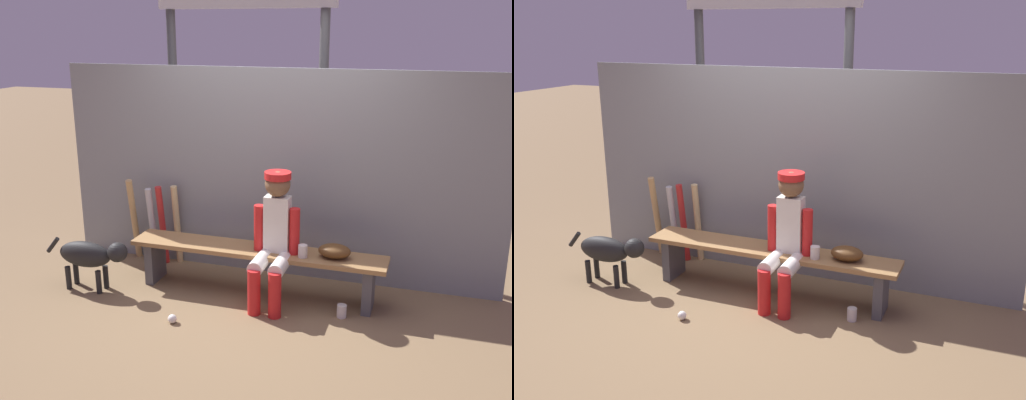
# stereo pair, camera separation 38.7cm
# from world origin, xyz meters

# --- Properties ---
(ground_plane) EXTENTS (30.00, 30.00, 0.00)m
(ground_plane) POSITION_xyz_m (0.00, 0.00, 0.00)
(ground_plane) COLOR brown
(chainlink_fence) EXTENTS (4.26, 0.03, 1.98)m
(chainlink_fence) POSITION_xyz_m (0.00, 0.52, 0.99)
(chainlink_fence) COLOR gray
(chainlink_fence) RESTS_ON ground_plane
(dugout_bench) EXTENTS (2.32, 0.36, 0.44)m
(dugout_bench) POSITION_xyz_m (0.00, 0.00, 0.34)
(dugout_bench) COLOR olive
(dugout_bench) RESTS_ON ground_plane
(player_seated) EXTENTS (0.41, 0.55, 1.16)m
(player_seated) POSITION_xyz_m (0.19, -0.11, 0.63)
(player_seated) COLOR silver
(player_seated) RESTS_ON ground_plane
(baseball_glove) EXTENTS (0.28, 0.20, 0.12)m
(baseball_glove) POSITION_xyz_m (0.70, 0.00, 0.50)
(baseball_glove) COLOR #593819
(baseball_glove) RESTS_ON dugout_bench
(bat_wood_natural) EXTENTS (0.08, 0.14, 0.83)m
(bat_wood_natural) POSITION_xyz_m (-0.98, 0.44, 0.41)
(bat_wood_natural) COLOR tan
(bat_wood_natural) RESTS_ON ground_plane
(bat_aluminum_red) EXTENTS (0.09, 0.16, 0.83)m
(bat_aluminum_red) POSITION_xyz_m (-1.11, 0.37, 0.41)
(bat_aluminum_red) COLOR #B22323
(bat_aluminum_red) RESTS_ON ground_plane
(bat_aluminum_silver) EXTENTS (0.08, 0.17, 0.81)m
(bat_aluminum_silver) POSITION_xyz_m (-1.21, 0.35, 0.40)
(bat_aluminum_silver) COLOR #B7B7BC
(bat_aluminum_silver) RESTS_ON ground_plane
(bat_wood_tan) EXTENTS (0.11, 0.25, 0.88)m
(bat_wood_tan) POSITION_xyz_m (-1.43, 0.38, 0.44)
(bat_wood_tan) COLOR tan
(bat_wood_tan) RESTS_ON ground_plane
(baseball) EXTENTS (0.07, 0.07, 0.07)m
(baseball) POSITION_xyz_m (-0.48, -0.74, 0.04)
(baseball) COLOR white
(baseball) RESTS_ON ground_plane
(cup_on_ground) EXTENTS (0.08, 0.08, 0.11)m
(cup_on_ground) POSITION_xyz_m (0.82, -0.21, 0.06)
(cup_on_ground) COLOR silver
(cup_on_ground) RESTS_ON ground_plane
(cup_on_bench) EXTENTS (0.08, 0.08, 0.11)m
(cup_on_bench) POSITION_xyz_m (0.44, -0.07, 0.49)
(cup_on_bench) COLOR silver
(cup_on_bench) RESTS_ON dugout_bench
(scoreboard) EXTENTS (2.21, 0.27, 3.53)m
(scoreboard) POSITION_xyz_m (-0.50, 1.39, 2.47)
(scoreboard) COLOR #3F3F42
(scoreboard) RESTS_ON ground_plane
(dog) EXTENTS (0.84, 0.20, 0.49)m
(dog) POSITION_xyz_m (-1.46, -0.38, 0.34)
(dog) COLOR black
(dog) RESTS_ON ground_plane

